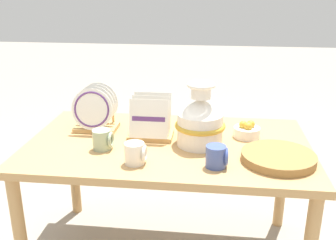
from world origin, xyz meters
TOP-DOWN VIEW (x-y plane):
  - display_table at (0.00, 0.00)m, footprint 1.32×0.78m
  - ceramic_vase at (0.15, -0.01)m, footprint 0.23×0.23m
  - dish_rack_round_plates at (-0.38, 0.11)m, footprint 0.21×0.17m
  - dish_rack_square_plates at (-0.09, 0.05)m, footprint 0.21×0.16m
  - wicker_charger_stack at (0.48, -0.15)m, footprint 0.31×0.31m
  - mug_sage_glaze at (-0.28, -0.11)m, footprint 0.09×0.08m
  - mug_cobalt_glaze at (0.23, -0.23)m, footprint 0.09×0.08m
  - mug_cream_glaze at (-0.11, -0.24)m, footprint 0.09×0.08m
  - fruit_bowl at (0.37, 0.11)m, footprint 0.13×0.13m

SIDE VIEW (x-z plane):
  - display_table at x=0.00m, z-range 0.24..0.88m
  - wicker_charger_stack at x=0.48m, z-range 0.63..0.67m
  - fruit_bowl at x=0.37m, z-range 0.63..0.71m
  - mug_sage_glaze at x=-0.28m, z-range 0.64..0.73m
  - mug_cobalt_glaze at x=0.23m, z-range 0.64..0.73m
  - mug_cream_glaze at x=-0.11m, z-range 0.64..0.73m
  - dish_rack_square_plates at x=-0.09m, z-range 0.60..0.80m
  - dish_rack_round_plates at x=-0.38m, z-range 0.61..0.84m
  - ceramic_vase at x=0.15m, z-range 0.61..0.90m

